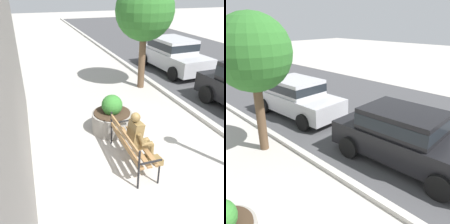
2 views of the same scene
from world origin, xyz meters
The scene contains 4 objects.
curb_stone centered at (0.00, 2.90, 0.06)m, with size 60.00×0.20×0.12m, color #B2AFA8.
street_tree_near_bench centered at (-4.37, 2.26, 2.97)m, with size 2.19×2.19×4.09m.
parked_car_silver centered at (-6.03, 4.74, 0.84)m, with size 4.18×2.08×1.56m.
parked_car_black centered at (-0.92, 4.74, 0.84)m, with size 4.18×2.08×1.56m.
Camera 2 is at (2.06, -0.73, 3.82)m, focal length 38.21 mm.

